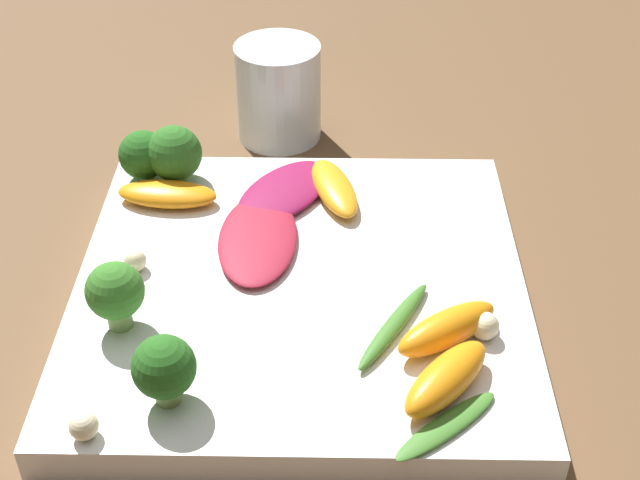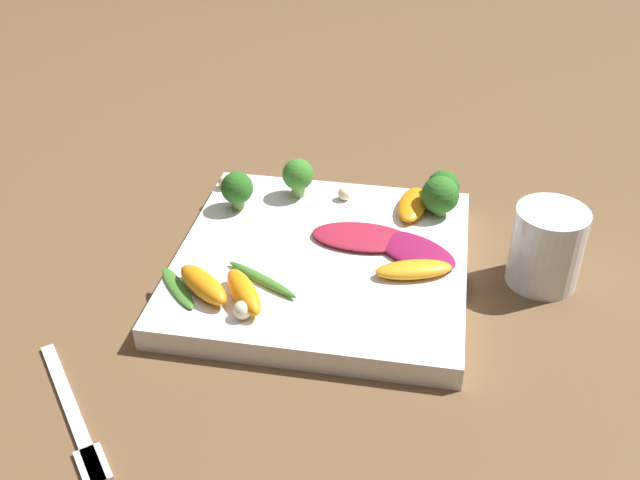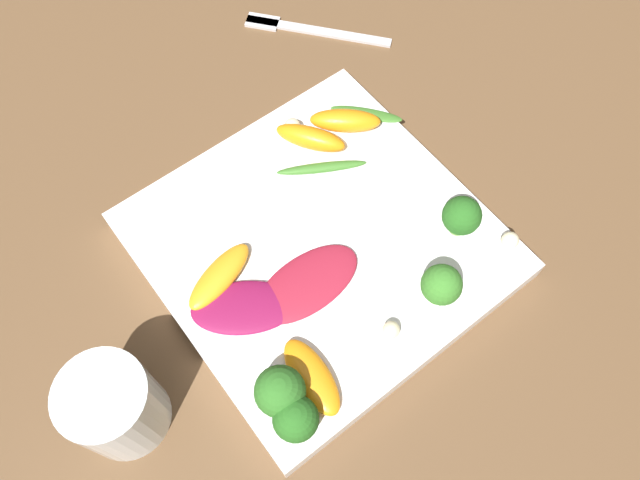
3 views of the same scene
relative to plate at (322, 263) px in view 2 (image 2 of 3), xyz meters
The scene contains 19 objects.
ground_plane 0.01m from the plate, ahead, with size 2.40×2.40×0.00m, color brown.
plate is the anchor object (origin of this frame).
drinking_glass 0.22m from the plate, ahead, with size 0.07×0.07×0.08m.
fork 0.28m from the plate, 123.63° to the right, with size 0.12×0.14×0.01m.
radicchio_leaf_0 0.09m from the plate, ahead, with size 0.10×0.09×0.01m.
radicchio_leaf_1 0.05m from the plate, 39.79° to the left, with size 0.10×0.05×0.01m.
orange_segment_0 0.10m from the plate, 12.84° to the right, with size 0.08×0.05×0.01m.
orange_segment_1 0.13m from the plate, 49.74° to the left, with size 0.04×0.07×0.01m.
orange_segment_2 0.13m from the plate, 139.31° to the right, with size 0.07×0.06×0.02m.
orange_segment_3 0.11m from the plate, 123.20° to the right, with size 0.06×0.07×0.02m.
broccoli_floret_0 0.15m from the plate, 40.58° to the left, with size 0.04×0.04×0.04m.
broccoli_floret_1 0.13m from the plate, 146.84° to the left, with size 0.04×0.04×0.04m.
broccoli_floret_2 0.17m from the plate, 46.22° to the left, with size 0.04×0.04×0.04m.
broccoli_floret_3 0.12m from the plate, 113.28° to the left, with size 0.04×0.04×0.04m.
arugula_sprig_0 0.08m from the plate, 129.66° to the right, with size 0.08×0.05×0.01m.
arugula_sprig_1 0.15m from the plate, 146.47° to the right, with size 0.06×0.07×0.00m.
macadamia_nut_0 0.17m from the plate, 140.44° to the left, with size 0.02×0.02×0.02m.
macadamia_nut_1 0.11m from the plate, 86.50° to the left, with size 0.01×0.01×0.01m.
macadamia_nut_2 0.12m from the plate, 115.38° to the right, with size 0.02×0.02×0.02m.
Camera 2 is at (0.11, -0.60, 0.46)m, focal length 42.00 mm.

